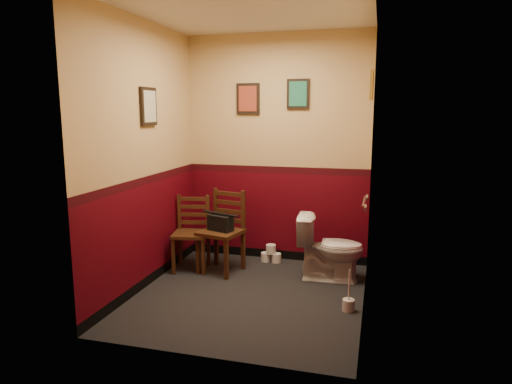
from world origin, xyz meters
TOP-DOWN VIEW (x-y plane):
  - floor at (0.00, 0.00)m, footprint 2.20×2.40m
  - ceiling at (0.00, 0.00)m, footprint 2.20×2.40m
  - wall_back at (0.00, 1.20)m, footprint 2.20×0.00m
  - wall_front at (0.00, -1.20)m, footprint 2.20×0.00m
  - wall_left at (-1.10, 0.00)m, footprint 0.00×2.40m
  - wall_right at (1.10, 0.00)m, footprint 0.00×2.40m
  - grab_bar at (1.07, 0.25)m, footprint 0.05×0.56m
  - framed_print_back_a at (-0.35, 1.18)m, footprint 0.28×0.04m
  - framed_print_back_b at (0.25, 1.18)m, footprint 0.26×0.04m
  - framed_print_left at (-1.08, 0.10)m, footprint 0.04×0.30m
  - framed_print_right at (1.08, 0.60)m, footprint 0.04×0.34m
  - toilet at (0.72, 0.65)m, footprint 0.73×0.43m
  - toilet_brush at (0.97, -0.11)m, footprint 0.11×0.11m
  - chair_left at (-0.86, 0.59)m, footprint 0.46×0.46m
  - chair_right at (-0.49, 0.62)m, footprint 0.52×0.52m
  - handbag at (-0.50, 0.58)m, footprint 0.31×0.23m
  - tp_stack at (-0.03, 1.05)m, footprint 0.25×0.13m

SIDE VIEW (x-z plane):
  - floor at x=0.00m, z-range 0.00..0.00m
  - toilet_brush at x=0.97m, z-range -0.13..0.26m
  - tp_stack at x=-0.03m, z-range -0.02..0.20m
  - toilet at x=0.72m, z-range 0.00..0.70m
  - chair_left at x=-0.86m, z-range 0.00..0.85m
  - chair_right at x=-0.49m, z-range 0.00..0.92m
  - handbag at x=-0.50m, z-range 0.47..0.67m
  - grab_bar at x=1.07m, z-range 0.92..0.98m
  - wall_back at x=0.00m, z-range 0.00..2.70m
  - wall_front at x=0.00m, z-range 0.00..2.70m
  - wall_left at x=-1.10m, z-range 0.00..2.70m
  - wall_right at x=1.10m, z-range 0.00..2.70m
  - framed_print_left at x=-1.08m, z-range 1.66..2.04m
  - framed_print_back_a at x=-0.35m, z-range 1.77..2.13m
  - framed_print_back_b at x=0.25m, z-range 1.83..2.17m
  - framed_print_right at x=1.08m, z-range 1.91..2.19m
  - ceiling at x=0.00m, z-range 2.70..2.70m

